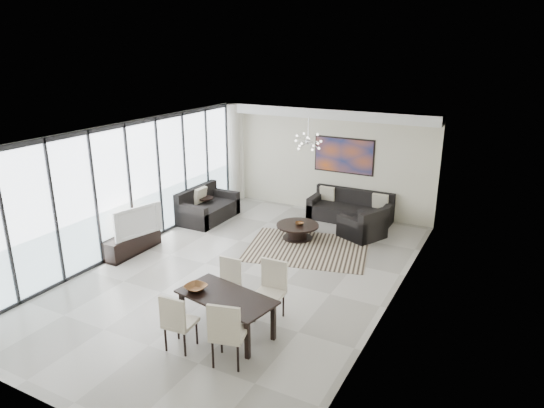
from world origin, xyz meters
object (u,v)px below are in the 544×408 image
Objects in this scene: television at (135,220)px; sofa_main at (350,211)px; dining_table at (226,301)px; coffee_table at (298,230)px; tv_console at (132,243)px.

sofa_main is at bearing -24.04° from television.
television is at bearing 153.89° from dining_table.
dining_table is (0.70, -4.22, 0.38)m from coffee_table.
television is at bearing -128.84° from sofa_main.
coffee_table is 1.97m from sofa_main.
coffee_table is 4.29m from dining_table.
dining_table is at bearing -101.31° from television.
television is (0.16, 0.00, 0.57)m from tv_console.
tv_console is 4.05m from dining_table.
tv_console is at bearing -139.64° from coffee_table.
sofa_main is 6.06m from dining_table.
coffee_table is 3.80m from television.
tv_console is 0.85× the size of dining_table.
sofa_main is (0.70, 1.83, 0.06)m from coffee_table.
coffee_table is 0.88× the size of television.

